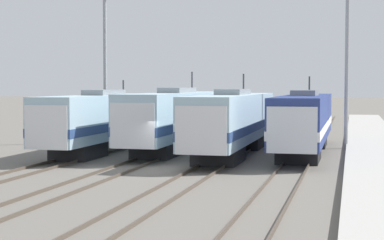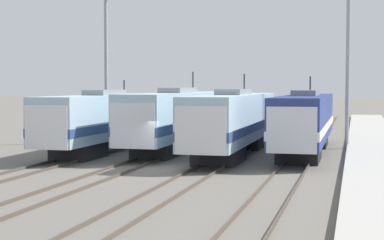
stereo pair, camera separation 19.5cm
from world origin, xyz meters
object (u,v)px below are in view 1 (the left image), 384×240
Objects in this scene: locomotive_far_left at (102,120)px; catenary_tower_right at (347,55)px; locomotive_center_right at (232,122)px; catenary_tower_left at (105,57)px; locomotive_center_left at (176,118)px; locomotive_far_right at (304,121)px.

catenary_tower_right is at bearing 22.72° from locomotive_far_left.
locomotive_center_right reaches higher than locomotive_far_left.
catenary_tower_left reaches higher than locomotive_center_right.
locomotive_far_left is 0.93× the size of locomotive_center_right.
locomotive_center_left is 5.09m from locomotive_center_right.
locomotive_far_right is 1.50× the size of catenary_tower_right.
locomotive_far_left is at bearing -170.48° from locomotive_far_right.
catenary_tower_left is (-6.73, 3.99, 4.40)m from locomotive_center_left.
locomotive_center_right reaches higher than locomotive_far_right.
catenary_tower_left is 18.10m from catenary_tower_right.
catenary_tower_right is at bearing 19.33° from locomotive_center_left.
locomotive_center_right is 1.43× the size of catenary_tower_right.
catenary_tower_right is at bearing 43.22° from locomotive_center_right.
catenary_tower_right is (15.76, 6.60, 4.47)m from locomotive_far_left.
locomotive_far_left is 5.10m from locomotive_center_left.
catenary_tower_left is (-11.11, 6.57, 4.44)m from locomotive_center_right.
locomotive_far_left is 13.34m from locomotive_far_right.
locomotive_far_right is at bearing -15.82° from catenary_tower_left.
catenary_tower_left is at bearing 149.34° from locomotive_center_left.
locomotive_center_left is at bearing 149.53° from locomotive_center_right.
locomotive_center_left is 12.83m from catenary_tower_right.
catenary_tower_right reaches higher than locomotive_center_left.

